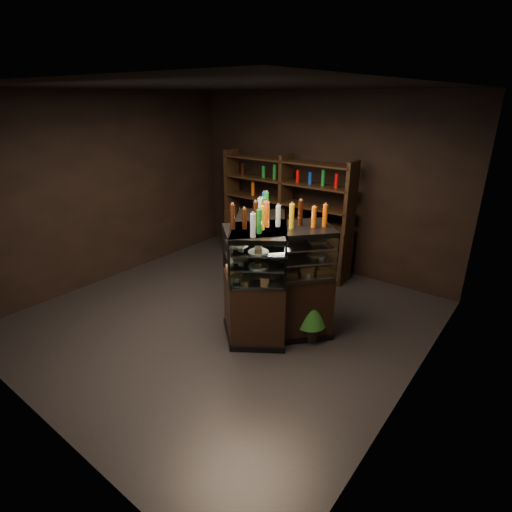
# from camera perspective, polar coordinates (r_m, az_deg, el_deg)

# --- Properties ---
(ground) EXTENTS (5.00, 5.00, 0.00)m
(ground) POSITION_cam_1_polar(r_m,az_deg,el_deg) (5.70, -4.33, -8.80)
(ground) COLOR black
(ground) RESTS_ON ground
(room_shell) EXTENTS (5.02, 5.02, 3.01)m
(room_shell) POSITION_cam_1_polar(r_m,az_deg,el_deg) (5.00, -4.98, 10.71)
(room_shell) COLOR black
(room_shell) RESTS_ON ground
(display_case) EXTENTS (1.64, 1.48, 1.46)m
(display_case) POSITION_cam_1_polar(r_m,az_deg,el_deg) (5.23, 1.79, -5.66)
(display_case) COLOR black
(display_case) RESTS_ON ground
(food_display) EXTENTS (1.19, 1.10, 0.45)m
(food_display) POSITION_cam_1_polar(r_m,az_deg,el_deg) (4.98, 1.83, 0.38)
(food_display) COLOR #BD8844
(food_display) RESTS_ON display_case
(bottles_top) EXTENTS (1.02, 0.96, 0.30)m
(bottles_top) POSITION_cam_1_polar(r_m,az_deg,el_deg) (4.82, 1.96, 6.05)
(bottles_top) COLOR #0F38B2
(bottles_top) RESTS_ON display_case
(potted_conifer) EXTENTS (0.41, 0.41, 0.88)m
(potted_conifer) POSITION_cam_1_polar(r_m,az_deg,el_deg) (5.06, 7.88, -6.70)
(potted_conifer) COLOR black
(potted_conifer) RESTS_ON ground
(back_shelving) EXTENTS (2.46, 0.47, 2.00)m
(back_shelving) POSITION_cam_1_polar(r_m,az_deg,el_deg) (7.15, 4.06, 3.14)
(back_shelving) COLOR black
(back_shelving) RESTS_ON ground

